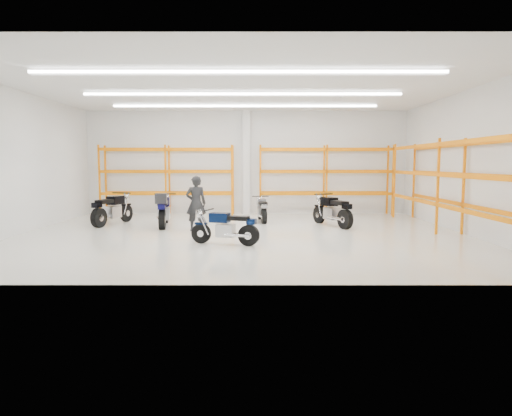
{
  "coord_description": "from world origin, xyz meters",
  "views": [
    {
      "loc": [
        0.43,
        -14.17,
        2.23
      ],
      "look_at": [
        0.42,
        0.5,
        0.78
      ],
      "focal_mm": 32.0,
      "sensor_mm": 36.0,
      "label": 1
    }
  ],
  "objects_px": {
    "structural_column": "(247,163)",
    "motorcycle_back_c": "(262,210)",
    "motorcycle_main": "(228,228)",
    "motorcycle_back_a": "(111,210)",
    "motorcycle_back_b": "(163,210)",
    "motorcycle_back_d": "(333,212)",
    "standing_man": "(196,203)"
  },
  "relations": [
    {
      "from": "standing_man",
      "to": "motorcycle_back_a",
      "type": "bearing_deg",
      "value": -33.77
    },
    {
      "from": "motorcycle_back_b",
      "to": "standing_man",
      "type": "xyz_separation_m",
      "value": [
        1.25,
        -0.89,
        0.32
      ]
    },
    {
      "from": "motorcycle_main",
      "to": "motorcycle_back_d",
      "type": "bearing_deg",
      "value": 46.08
    },
    {
      "from": "motorcycle_back_c",
      "to": "motorcycle_back_a",
      "type": "bearing_deg",
      "value": -170.79
    },
    {
      "from": "motorcycle_main",
      "to": "standing_man",
      "type": "bearing_deg",
      "value": 115.02
    },
    {
      "from": "motorcycle_main",
      "to": "motorcycle_back_d",
      "type": "xyz_separation_m",
      "value": [
        3.49,
        3.62,
        0.08
      ]
    },
    {
      "from": "motorcycle_back_a",
      "to": "structural_column",
      "type": "bearing_deg",
      "value": 37.13
    },
    {
      "from": "structural_column",
      "to": "motorcycle_back_d",
      "type": "bearing_deg",
      "value": -52.23
    },
    {
      "from": "structural_column",
      "to": "motorcycle_main",
      "type": "bearing_deg",
      "value": -92.62
    },
    {
      "from": "motorcycle_back_d",
      "to": "motorcycle_main",
      "type": "bearing_deg",
      "value": -133.92
    },
    {
      "from": "motorcycle_back_b",
      "to": "structural_column",
      "type": "bearing_deg",
      "value": 56.26
    },
    {
      "from": "motorcycle_main",
      "to": "motorcycle_back_d",
      "type": "height_order",
      "value": "motorcycle_back_d"
    },
    {
      "from": "motorcycle_back_c",
      "to": "structural_column",
      "type": "height_order",
      "value": "structural_column"
    },
    {
      "from": "standing_man",
      "to": "motorcycle_back_c",
      "type": "bearing_deg",
      "value": -143.13
    },
    {
      "from": "motorcycle_main",
      "to": "structural_column",
      "type": "height_order",
      "value": "structural_column"
    },
    {
      "from": "structural_column",
      "to": "motorcycle_back_c",
      "type": "bearing_deg",
      "value": -76.87
    },
    {
      "from": "motorcycle_back_b",
      "to": "standing_man",
      "type": "bearing_deg",
      "value": -35.26
    },
    {
      "from": "motorcycle_back_d",
      "to": "standing_man",
      "type": "bearing_deg",
      "value": -167.47
    },
    {
      "from": "motorcycle_back_a",
      "to": "motorcycle_back_d",
      "type": "relative_size",
      "value": 1.05
    },
    {
      "from": "motorcycle_back_b",
      "to": "structural_column",
      "type": "relative_size",
      "value": 0.53
    },
    {
      "from": "motorcycle_back_c",
      "to": "standing_man",
      "type": "xyz_separation_m",
      "value": [
        -2.2,
        -2.33,
        0.46
      ]
    },
    {
      "from": "motorcycle_back_a",
      "to": "motorcycle_back_b",
      "type": "xyz_separation_m",
      "value": [
        2.01,
        -0.56,
        0.06
      ]
    },
    {
      "from": "motorcycle_main",
      "to": "motorcycle_back_a",
      "type": "height_order",
      "value": "motorcycle_back_a"
    },
    {
      "from": "motorcycle_back_d",
      "to": "structural_column",
      "type": "relative_size",
      "value": 0.48
    },
    {
      "from": "motorcycle_main",
      "to": "standing_man",
      "type": "distance_m",
      "value": 2.88
    },
    {
      "from": "motorcycle_main",
      "to": "motorcycle_back_c",
      "type": "xyz_separation_m",
      "value": [
        0.99,
        4.91,
        -0.01
      ]
    },
    {
      "from": "motorcycle_main",
      "to": "motorcycle_back_b",
      "type": "bearing_deg",
      "value": 125.35
    },
    {
      "from": "motorcycle_back_c",
      "to": "structural_column",
      "type": "relative_size",
      "value": 0.43
    },
    {
      "from": "motorcycle_main",
      "to": "motorcycle_back_c",
      "type": "height_order",
      "value": "motorcycle_main"
    },
    {
      "from": "motorcycle_back_d",
      "to": "standing_man",
      "type": "height_order",
      "value": "standing_man"
    },
    {
      "from": "motorcycle_main",
      "to": "motorcycle_back_d",
      "type": "relative_size",
      "value": 0.89
    },
    {
      "from": "motorcycle_back_a",
      "to": "standing_man",
      "type": "relative_size",
      "value": 1.24
    }
  ]
}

